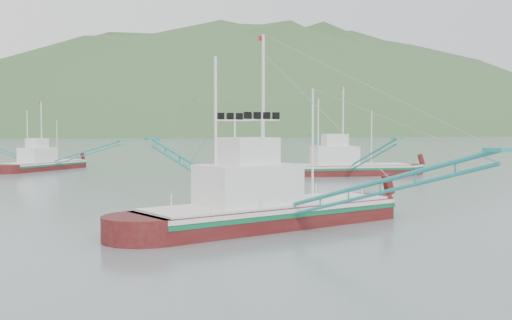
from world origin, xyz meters
name	(u,v)px	position (x,y,z in m)	size (l,w,h in m)	color
ground	(306,222)	(0.00, 0.00, 0.00)	(1200.00, 1200.00, 0.00)	slate
main_boat	(268,192)	(-2.71, -0.53, 1.83)	(15.34, 26.81, 10.93)	#470C0B
bg_boat_right	(346,158)	(22.43, 27.56, 1.95)	(14.77, 25.32, 10.46)	#470C0B
bg_boat_far	(44,154)	(-5.58, 52.16, 1.95)	(17.87, 19.32, 9.08)	#470C0B
headland_right	(276,134)	(240.00, 430.00, 0.00)	(684.00, 432.00, 306.00)	#37592E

